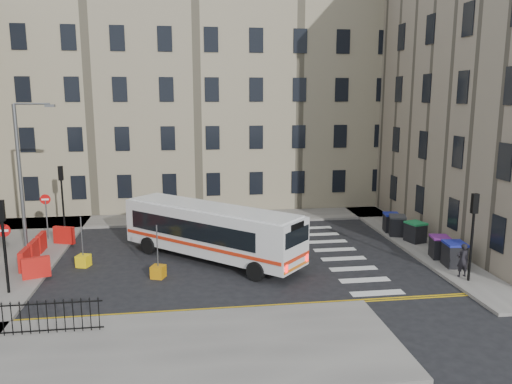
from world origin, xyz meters
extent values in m
plane|color=black|center=(0.00, 0.00, 0.00)|extent=(120.00, 120.00, 0.00)
cube|color=slate|center=(-6.00, 8.60, 0.07)|extent=(36.00, 3.20, 0.15)
cube|color=slate|center=(9.00, 4.00, 0.07)|extent=(2.40, 26.00, 0.15)
cube|color=slate|center=(-14.00, 1.00, 0.07)|extent=(6.00, 22.00, 0.15)
cube|color=slate|center=(-7.00, -10.00, 0.07)|extent=(20.00, 6.00, 0.15)
cube|color=gray|center=(-7.00, 15.50, 8.00)|extent=(38.00, 10.50, 16.00)
cylinder|color=black|center=(8.60, -5.50, 1.75)|extent=(0.12, 0.12, 3.20)
cube|color=black|center=(8.60, -5.50, 3.80)|extent=(0.28, 0.22, 0.90)
cylinder|color=black|center=(-12.00, 6.50, 1.75)|extent=(0.12, 0.12, 3.20)
cube|color=black|center=(-12.00, 6.50, 3.80)|extent=(0.28, 0.22, 0.90)
cylinder|color=black|center=(-12.00, -4.00, 1.75)|extent=(0.12, 0.12, 3.20)
cube|color=black|center=(-12.00, -4.00, 3.80)|extent=(0.28, 0.22, 0.90)
cylinder|color=#595B5E|center=(-13.00, 2.00, 4.15)|extent=(0.20, 0.20, 8.00)
cube|color=#595B5E|center=(-13.00, 2.00, 8.22)|extent=(0.50, 0.22, 0.14)
cylinder|color=#595B5E|center=(-12.50, 4.50, 1.35)|extent=(0.08, 0.08, 2.40)
cube|color=red|center=(-12.50, 4.50, 2.85)|extent=(0.60, 0.04, 0.60)
cylinder|color=#595B5E|center=(-12.50, -2.50, 1.35)|extent=(0.08, 0.08, 2.40)
cube|color=red|center=(-12.50, -2.50, 2.85)|extent=(0.60, 0.04, 0.60)
cube|color=red|center=(-12.20, -1.00, 0.65)|extent=(0.25, 1.25, 1.00)
cube|color=red|center=(-12.20, 0.50, 0.65)|extent=(0.25, 1.25, 1.00)
cube|color=red|center=(-12.20, 2.00, 0.65)|extent=(0.25, 1.25, 1.00)
cube|color=red|center=(-11.30, 3.30, 0.65)|extent=(1.26, 0.66, 1.00)
cube|color=red|center=(-11.30, -2.30, 0.65)|extent=(1.26, 0.66, 1.00)
cube|color=silver|center=(-3.01, -0.41, 1.66)|extent=(9.23, 8.84, 2.37)
cube|color=black|center=(-4.17, -0.96, 1.85)|extent=(6.13, 5.73, 0.95)
cube|color=black|center=(-2.54, 0.79, 1.85)|extent=(6.13, 5.73, 0.95)
cube|color=black|center=(-6.82, 3.16, 1.89)|extent=(1.47, 1.56, 1.04)
cube|color=black|center=(0.81, -3.97, 2.13)|extent=(1.47, 1.56, 0.76)
cube|color=red|center=(-3.82, -1.28, 1.09)|extent=(7.50, 7.01, 0.17)
cube|color=red|center=(-2.19, 0.47, 1.09)|extent=(7.50, 7.01, 0.17)
cube|color=#FF0C0C|center=(0.17, -4.67, 0.85)|extent=(0.18, 0.19, 0.38)
cube|color=#FF0C0C|center=(1.46, -3.28, 0.85)|extent=(0.18, 0.19, 0.38)
cylinder|color=black|center=(-6.37, 1.12, 0.47)|extent=(0.87, 0.84, 0.95)
cylinder|color=black|center=(-4.76, 2.85, 0.47)|extent=(0.87, 0.84, 0.95)
cylinder|color=black|center=(-1.12, -3.79, 0.47)|extent=(0.87, 0.84, 0.95)
cylinder|color=black|center=(0.50, -2.06, 0.47)|extent=(0.87, 0.84, 0.95)
cube|color=black|center=(8.97, -3.52, 0.71)|extent=(1.04, 1.17, 1.12)
cube|color=navy|center=(8.97, -3.52, 1.33)|extent=(1.09, 1.22, 0.12)
cube|color=black|center=(8.92, -2.16, 0.68)|extent=(1.04, 1.15, 1.05)
cube|color=#6A2079|center=(8.92, -2.16, 1.25)|extent=(1.09, 1.20, 0.11)
cube|color=black|center=(8.98, 0.79, 0.68)|extent=(1.12, 1.22, 1.07)
cube|color=#1C7F43|center=(8.98, 0.79, 1.27)|extent=(1.18, 1.28, 0.11)
cube|color=black|center=(8.50, 2.27, 0.71)|extent=(1.21, 1.30, 1.12)
cube|color=#323234|center=(8.50, 2.27, 1.32)|extent=(1.27, 1.36, 0.12)
cube|color=black|center=(8.50, 3.17, 0.68)|extent=(1.02, 1.14, 1.05)
cube|color=navy|center=(8.50, 3.17, 1.26)|extent=(1.08, 1.19, 0.11)
imported|color=black|center=(8.57, -4.95, 0.95)|extent=(0.62, 0.43, 1.61)
cube|color=yellow|center=(-9.52, -0.52, 0.30)|extent=(0.76, 0.76, 0.60)
cube|color=#BF7A0B|center=(-5.66, -2.70, 0.30)|extent=(0.78, 0.78, 0.60)
camera|label=1|loc=(-4.24, -25.78, 8.55)|focal=35.00mm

